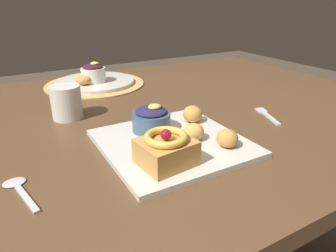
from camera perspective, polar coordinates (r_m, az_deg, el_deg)
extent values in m
cube|color=brown|center=(0.91, -2.19, 1.95)|extent=(1.55, 1.09, 0.04)
cylinder|color=brown|center=(1.76, 10.96, -0.35)|extent=(0.07, 0.07, 0.69)
cylinder|color=tan|center=(1.19, -13.64, 7.73)|extent=(0.37, 0.37, 0.00)
cube|color=silver|center=(0.68, 0.83, -3.21)|extent=(0.31, 0.31, 0.01)
cube|color=#C68E47|center=(0.58, -0.39, -4.97)|extent=(0.11, 0.10, 0.05)
torus|color=#E5BC4C|center=(0.56, -0.39, -2.12)|extent=(0.09, 0.09, 0.01)
sphere|color=maroon|center=(0.56, -0.40, -1.64)|extent=(0.02, 0.02, 0.02)
cylinder|color=#3D5675|center=(0.72, -3.17, 0.85)|extent=(0.09, 0.09, 0.04)
ellipsoid|color=#28234C|center=(0.71, -3.21, 2.78)|extent=(0.08, 0.08, 0.02)
ellipsoid|color=#EAD666|center=(0.71, -2.56, 3.67)|extent=(0.03, 0.03, 0.01)
ellipsoid|color=gold|center=(0.66, 11.16, -2.31)|extent=(0.05, 0.05, 0.04)
ellipsoid|color=tan|center=(0.68, 4.91, -1.11)|extent=(0.05, 0.04, 0.04)
ellipsoid|color=gold|center=(0.77, 4.66, 2.28)|extent=(0.05, 0.05, 0.04)
cylinder|color=silver|center=(1.19, -13.68, 8.12)|extent=(0.29, 0.29, 0.01)
cylinder|color=white|center=(1.16, -13.94, 9.39)|extent=(0.09, 0.09, 0.05)
ellipsoid|color=#38192D|center=(1.15, -14.08, 10.84)|extent=(0.07, 0.07, 0.02)
ellipsoid|color=#E5CC56|center=(1.15, -13.75, 11.43)|extent=(0.03, 0.03, 0.01)
ellipsoid|color=#C68E47|center=(1.13, -15.61, 8.49)|extent=(0.06, 0.06, 0.04)
cube|color=silver|center=(0.87, 18.95, 1.37)|extent=(0.04, 0.09, 0.00)
cube|color=silver|center=(0.92, 17.26, 2.82)|extent=(0.04, 0.04, 0.00)
cube|color=silver|center=(0.56, -25.24, -12.32)|extent=(0.03, 0.09, 0.00)
ellipsoid|color=silver|center=(0.62, -27.14, -9.48)|extent=(0.04, 0.03, 0.00)
cylinder|color=silver|center=(0.87, -18.71, 4.29)|extent=(0.08, 0.08, 0.09)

